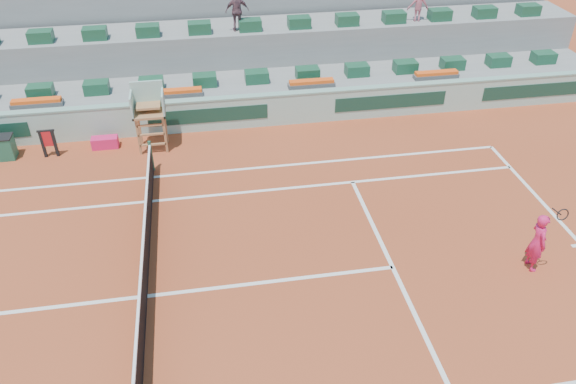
{
  "coord_description": "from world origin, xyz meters",
  "views": [
    {
      "loc": [
        1.82,
        -10.44,
        10.16
      ],
      "look_at": [
        4.0,
        2.5,
        1.0
      ],
      "focal_mm": 35.0,
      "sensor_mm": 36.0,
      "label": 1
    }
  ],
  "objects_px": {
    "player_bag": "(105,142)",
    "tennis_player": "(538,242)",
    "umpire_chair": "(149,108)",
    "drink_cooler_a": "(4,147)"
  },
  "relations": [
    {
      "from": "tennis_player",
      "to": "player_bag",
      "type": "bearing_deg",
      "value": 144.65
    },
    {
      "from": "player_bag",
      "to": "tennis_player",
      "type": "relative_size",
      "value": 0.4
    },
    {
      "from": "player_bag",
      "to": "umpire_chair",
      "type": "xyz_separation_m",
      "value": [
        1.72,
        -0.25,
        1.34
      ]
    },
    {
      "from": "player_bag",
      "to": "umpire_chair",
      "type": "bearing_deg",
      "value": -8.24
    },
    {
      "from": "umpire_chair",
      "to": "tennis_player",
      "type": "bearing_deg",
      "value": -38.88
    },
    {
      "from": "umpire_chair",
      "to": "player_bag",
      "type": "bearing_deg",
      "value": 171.76
    },
    {
      "from": "player_bag",
      "to": "tennis_player",
      "type": "xyz_separation_m",
      "value": [
        11.72,
        -8.32,
        0.66
      ]
    },
    {
      "from": "player_bag",
      "to": "umpire_chair",
      "type": "distance_m",
      "value": 2.2
    },
    {
      "from": "umpire_chair",
      "to": "drink_cooler_a",
      "type": "relative_size",
      "value": 2.86
    },
    {
      "from": "tennis_player",
      "to": "drink_cooler_a",
      "type": "bearing_deg",
      "value": 151.54
    }
  ]
}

